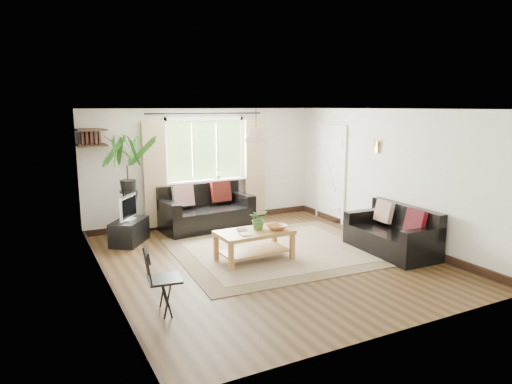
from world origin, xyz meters
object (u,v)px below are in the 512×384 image
sofa_back (207,208)px  folding_chair (165,280)px  palm_stand (128,187)px  coffee_table (254,245)px  sofa_right (391,231)px  tv_stand (129,232)px

sofa_back → folding_chair: sofa_back is taller
sofa_back → palm_stand: size_ratio=0.93×
coffee_table → palm_stand: bearing=124.0°
coffee_table → folding_chair: bearing=-146.3°
sofa_right → folding_chair: (-4.04, -0.51, 0.03)m
sofa_right → tv_stand: 4.60m
folding_chair → sofa_back: bearing=-21.3°
sofa_right → palm_stand: palm_stand is taller
coffee_table → tv_stand: coffee_table is taller
sofa_right → folding_chair: folding_chair is taller
palm_stand → coffee_table: bearing=-56.0°
coffee_table → tv_stand: bearing=130.6°
palm_stand → tv_stand: bearing=-104.4°
coffee_table → tv_stand: 2.44m
sofa_back → tv_stand: size_ratio=2.24×
sofa_right → palm_stand: (-3.73, 2.92, 0.59)m
sofa_back → coffee_table: (-0.02, -2.15, -0.18)m
sofa_back → palm_stand: 1.61m
sofa_right → coffee_table: size_ratio=1.34×
sofa_back → palm_stand: palm_stand is taller
sofa_back → coffee_table: 2.16m
sofa_back → folding_chair: (-1.82, -3.36, -0.02)m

